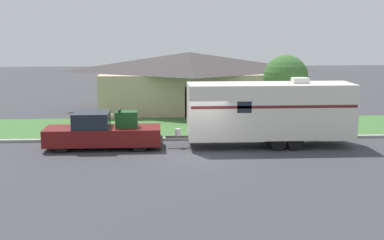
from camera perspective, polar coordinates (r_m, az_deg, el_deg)
ground_plane at (r=25.31m, az=1.18°, el=-3.88°), size 120.00×120.00×0.00m
curb_strip at (r=28.94m, az=0.57°, el=-1.99°), size 80.00×0.30×0.14m
lawn_strip at (r=32.52m, az=0.10°, el=-0.77°), size 80.00×7.00×0.03m
house_across_street at (r=39.68m, az=-0.31°, el=4.32°), size 13.71×8.33×4.23m
pickup_truck at (r=27.14m, az=-9.54°, el=-1.29°), size 5.87×1.96×1.99m
travel_trailer at (r=27.40m, az=8.33°, el=1.02°), size 9.49×2.36×3.51m
mailbox at (r=29.57m, az=-8.86°, el=0.03°), size 0.48×0.20×1.34m
tree_in_yard at (r=31.37m, az=9.96°, el=4.49°), size 2.57×2.57×4.46m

